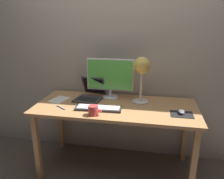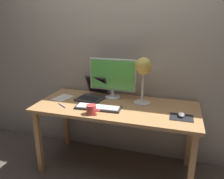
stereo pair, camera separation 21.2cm
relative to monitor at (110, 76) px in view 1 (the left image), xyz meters
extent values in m
plane|color=brown|center=(0.10, -0.20, -0.98)|extent=(4.80, 4.80, 0.00)
cube|color=#B2A893|center=(0.10, 0.20, 0.32)|extent=(4.80, 0.06, 2.60)
cube|color=tan|center=(0.10, -0.20, -0.26)|extent=(1.60, 0.70, 0.03)
cube|color=tan|center=(-0.64, -0.49, -0.63)|extent=(0.05, 0.05, 0.71)
cube|color=tan|center=(0.84, -0.49, -0.63)|extent=(0.05, 0.05, 0.71)
cube|color=tan|center=(-0.64, 0.09, -0.63)|extent=(0.05, 0.05, 0.71)
cube|color=tan|center=(0.84, 0.09, -0.63)|extent=(0.05, 0.05, 0.71)
cylinder|color=silver|center=(0.00, 0.00, -0.23)|extent=(0.17, 0.17, 0.01)
cylinder|color=silver|center=(0.00, 0.00, -0.19)|extent=(0.03, 0.03, 0.08)
cube|color=silver|center=(0.00, 0.00, 0.02)|extent=(0.50, 0.03, 0.34)
cube|color=#59C64C|center=(0.00, -0.02, 0.02)|extent=(0.47, 0.00, 0.31)
cube|color=#28282B|center=(-0.05, -0.33, -0.23)|extent=(0.45, 0.16, 0.02)
cube|color=silver|center=(-0.05, -0.33, -0.22)|extent=(0.41, 0.13, 0.01)
cube|color=#38383A|center=(-0.22, -0.13, -0.23)|extent=(0.30, 0.27, 0.02)
cube|color=black|center=(-0.22, -0.14, -0.22)|extent=(0.24, 0.16, 0.00)
cube|color=#38383A|center=(-0.19, 0.02, -0.12)|extent=(0.28, 0.14, 0.21)
cube|color=black|center=(-0.19, 0.02, -0.12)|extent=(0.24, 0.12, 0.18)
cylinder|color=beige|center=(0.33, -0.07, -0.23)|extent=(0.17, 0.17, 0.01)
cylinder|color=silver|center=(0.33, -0.07, -0.06)|extent=(0.02, 0.02, 0.34)
sphere|color=gold|center=(0.33, -0.07, 0.15)|extent=(0.17, 0.17, 0.17)
sphere|color=#FFEAB2|center=(0.33, -0.08, 0.11)|extent=(0.06, 0.06, 0.06)
cube|color=black|center=(0.72, -0.31, -0.24)|extent=(0.20, 0.16, 0.00)
ellipsoid|color=slate|center=(0.72, -0.29, -0.22)|extent=(0.06, 0.10, 0.03)
cylinder|color=#CC3F3F|center=(-0.06, -0.47, -0.20)|extent=(0.09, 0.09, 0.09)
torus|color=#CC3F3F|center=(-0.01, -0.47, -0.20)|extent=(0.05, 0.05, 0.01)
cube|color=white|center=(-0.53, -0.16, -0.24)|extent=(0.19, 0.24, 0.00)
cylinder|color=#2633A5|center=(-0.41, -0.37, -0.24)|extent=(0.12, 0.09, 0.01)
camera|label=1|loc=(0.44, -2.24, 0.59)|focal=35.71mm
camera|label=2|loc=(0.65, -2.19, 0.59)|focal=35.71mm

